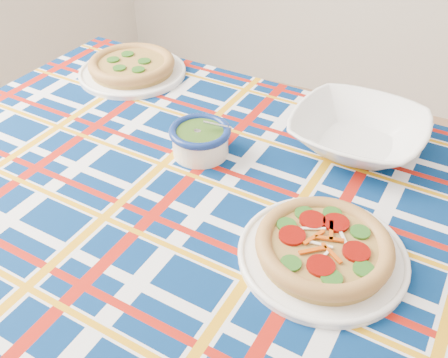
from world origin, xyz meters
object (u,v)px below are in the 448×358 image
at_px(dining_table, 245,242).
at_px(main_focaccia_plate, 324,246).
at_px(pesto_bowl, 200,138).
at_px(serving_bowl, 358,132).

distance_m(dining_table, main_focaccia_plate, 0.20).
height_order(dining_table, pesto_bowl, pesto_bowl).
bearing_deg(main_focaccia_plate, dining_table, 163.96).
bearing_deg(dining_table, pesto_bowl, 145.12).
relative_size(pesto_bowl, serving_bowl, 0.46).
xyz_separation_m(dining_table, main_focaccia_plate, (0.16, -0.05, 0.11)).
height_order(dining_table, serving_bowl, serving_bowl).
distance_m(dining_table, serving_bowl, 0.36).
distance_m(pesto_bowl, serving_bowl, 0.35).
distance_m(main_focaccia_plate, serving_bowl, 0.36).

